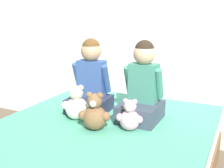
{
  "coord_description": "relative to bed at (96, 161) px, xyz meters",
  "views": [
    {
      "loc": [
        0.93,
        -1.65,
        1.31
      ],
      "look_at": [
        0.0,
        0.28,
        0.77
      ],
      "focal_mm": 45.0,
      "sensor_mm": 36.0,
      "label": 1
    }
  ],
  "objects": [
    {
      "name": "wall_behind_bed",
      "position": [
        0.0,
        1.13,
        1.01
      ],
      "size": [
        8.0,
        0.06,
        2.5
      ],
      "color": "silver",
      "rests_on": "ground_plane"
    },
    {
      "name": "bed",
      "position": [
        0.0,
        0.0,
        0.0
      ],
      "size": [
        1.59,
        1.97,
        0.49
      ],
      "color": "brown",
      "rests_on": "ground_plane"
    },
    {
      "name": "child_on_left",
      "position": [
        -0.24,
        0.36,
        0.5
      ],
      "size": [
        0.35,
        0.35,
        0.62
      ],
      "rotation": [
        0.0,
        0.0,
        0.07
      ],
      "color": "#282D47",
      "rests_on": "bed"
    },
    {
      "name": "child_on_right",
      "position": [
        0.23,
        0.36,
        0.5
      ],
      "size": [
        0.31,
        0.36,
        0.63
      ],
      "rotation": [
        0.0,
        0.0,
        -0.01
      ],
      "color": "#384251",
      "rests_on": "bed"
    },
    {
      "name": "teddy_bear_held_by_left_child",
      "position": [
        -0.24,
        0.12,
        0.37
      ],
      "size": [
        0.24,
        0.18,
        0.28
      ],
      "rotation": [
        0.0,
        0.0,
        0.12
      ],
      "color": "silver",
      "rests_on": "bed"
    },
    {
      "name": "teddy_bear_held_by_right_child",
      "position": [
        0.23,
        0.11,
        0.35
      ],
      "size": [
        0.2,
        0.15,
        0.24
      ],
      "rotation": [
        0.0,
        0.0,
        0.13
      ],
      "color": "#DBA3B2",
      "rests_on": "bed"
    },
    {
      "name": "teddy_bear_between_children",
      "position": [
        -0.01,
        0.01,
        0.37
      ],
      "size": [
        0.23,
        0.18,
        0.28
      ],
      "rotation": [
        0.0,
        0.0,
        0.26
      ],
      "color": "brown",
      "rests_on": "bed"
    }
  ]
}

